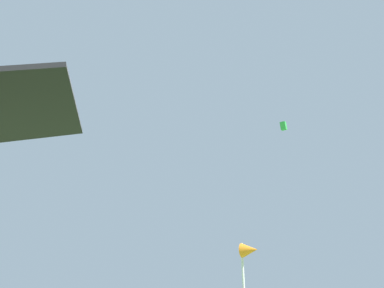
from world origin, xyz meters
TOP-DOWN VIEW (x-y plane):
  - distant_kite_green_mid_left at (-5.23, 24.77)m, footprint 0.41×0.56m
  - marker_flag at (-0.32, 5.14)m, footprint 0.30×0.24m

SIDE VIEW (x-z plane):
  - marker_flag at x=-0.32m, z-range 0.77..2.88m
  - distant_kite_green_mid_left at x=-5.23m, z-range 13.17..13.90m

